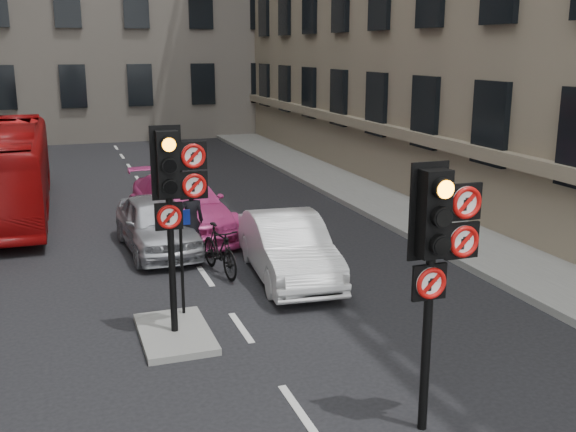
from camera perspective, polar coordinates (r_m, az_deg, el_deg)
pavement_right at (r=21.20m, az=9.90°, el=0.63°), size 3.00×50.00×0.16m
centre_island at (r=12.14m, az=-9.55°, el=-9.79°), size 1.20×2.00×0.12m
signal_near at (r=8.58m, az=12.60°, el=-2.15°), size 0.91×0.40×3.58m
signal_far at (r=11.35m, az=-9.65°, el=2.55°), size 0.91×0.40×3.58m
car_silver at (r=17.01m, az=-11.08°, el=-0.64°), size 1.86×4.12×1.37m
car_white at (r=14.72m, az=0.00°, el=-2.66°), size 1.82×4.33×1.39m
car_pink at (r=18.53m, az=-9.09°, el=0.88°), size 2.54×5.39×1.52m
bus_red at (r=21.92m, az=-22.81°, el=3.60°), size 2.40×9.80×2.72m
motorcycle at (r=15.07m, az=-5.82°, el=-2.87°), size 0.82×1.92×1.12m
motorcyclist at (r=16.24m, az=-8.18°, el=-0.49°), size 0.69×0.50×1.77m
info_sign at (r=12.40m, az=-9.02°, el=-2.63°), size 0.34×0.11×1.99m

